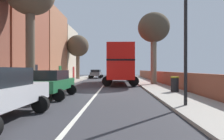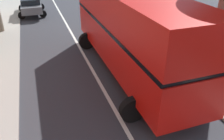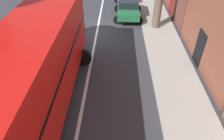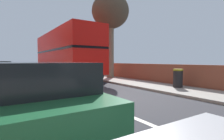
# 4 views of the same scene
# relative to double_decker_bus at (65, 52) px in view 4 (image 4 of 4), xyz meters

# --- Properties ---
(ground_plane) EXTENTS (84.00, 84.00, 0.00)m
(ground_plane) POSITION_rel_double_decker_bus_xyz_m (-1.70, -7.93, -2.35)
(ground_plane) COLOR #333338
(road_centre_line) EXTENTS (0.16, 54.00, 0.01)m
(road_centre_line) POSITION_rel_double_decker_bus_xyz_m (-1.70, -7.93, -2.35)
(road_centre_line) COLOR silver
(road_centre_line) RESTS_ON ground
(sidewalk_right) EXTENTS (2.60, 60.00, 0.12)m
(sidewalk_right) POSITION_rel_double_decker_bus_xyz_m (3.20, -7.93, -2.29)
(sidewalk_right) COLOR #9E998E
(sidewalk_right) RESTS_ON ground
(boundary_wall_right) EXTENTS (0.36, 54.00, 1.40)m
(boundary_wall_right) POSITION_rel_double_decker_bus_xyz_m (4.75, -7.93, -1.65)
(boundary_wall_right) COLOR brown
(boundary_wall_right) RESTS_ON ground
(double_decker_bus) EXTENTS (3.57, 10.42, 4.06)m
(double_decker_bus) POSITION_rel_double_decker_bus_xyz_m (0.00, 0.00, 0.00)
(double_decker_bus) COLOR red
(double_decker_bus) RESTS_ON ground
(parked_car_grey_left_2) EXTENTS (2.45, 4.47, 1.57)m
(parked_car_grey_left_2) POSITION_rel_double_decker_bus_xyz_m (-4.20, 12.94, -1.44)
(parked_car_grey_left_2) COLOR slate
(parked_car_grey_left_2) RESTS_ON ground
(parked_car_green_left_3) EXTENTS (2.51, 4.17, 1.59)m
(parked_car_green_left_3) POSITION_rel_double_decker_bus_xyz_m (-4.20, -10.90, -1.44)
(parked_car_green_left_3) COLOR #1E6038
(parked_car_green_left_3) RESTS_ON ground
(street_tree_right_1) EXTENTS (3.26, 3.26, 7.41)m
(street_tree_right_1) POSITION_rel_double_decker_bus_xyz_m (3.48, -2.01, 3.46)
(street_tree_right_1) COLOR #7A6B56
(street_tree_right_1) RESTS_ON sidewalk_right
(litter_bin_right) EXTENTS (0.55, 0.55, 1.04)m
(litter_bin_right) POSITION_rel_double_decker_bus_xyz_m (3.60, -8.80, -1.71)
(litter_bin_right) COLOR black
(litter_bin_right) RESTS_ON sidewalk_right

